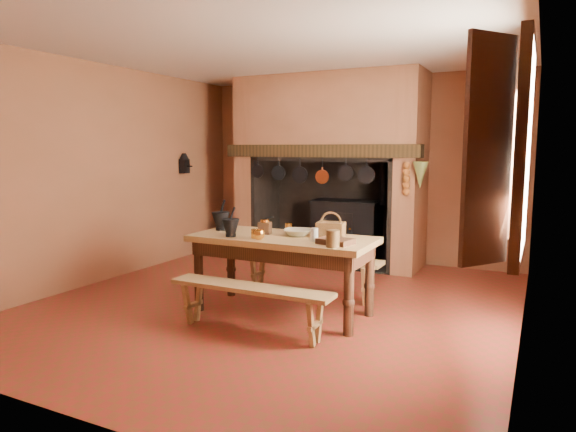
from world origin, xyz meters
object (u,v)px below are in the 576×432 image
Objects in this scene: coffee_grinder at (265,227)px; mixing_bowl at (298,232)px; iron_range at (347,230)px; wicker_basket at (331,229)px; work_table at (283,248)px; bench_front at (250,298)px.

mixing_bowl is (0.37, 0.04, -0.04)m from coffee_grinder.
iron_range is 2.68m from wicker_basket.
work_table reaches higher than bench_front.
iron_range reaches higher than work_table.
coffee_grinder is (-0.24, 0.05, 0.20)m from work_table.
work_table is 1.17× the size of bench_front.
mixing_bowl is 0.35m from wicker_basket.
iron_range is at bearing 97.89° from wicker_basket.
wicker_basket is at bearing 19.43° from work_table.
iron_range is 0.84× the size of work_table.
iron_range is at bearing 94.52° from bench_front.
bench_front is at bearing -90.00° from work_table.
wicker_basket is at bearing -73.86° from iron_range.
iron_range reaches higher than bench_front.
coffee_grinder is at bearing 168.63° from work_table.
mixing_bowl is (0.13, 0.75, 0.52)m from bench_front.
work_table is at bearing 90.00° from bench_front.
wicker_basket is (0.34, 0.08, 0.05)m from mixing_bowl.
bench_front is 8.43× the size of coffee_grinder.
bench_front is at bearing -85.48° from iron_range.
work_table is 6.29× the size of wicker_basket.
wicker_basket reaches higher than work_table.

